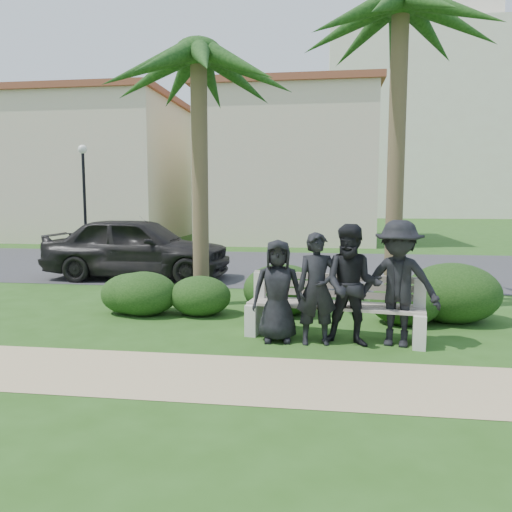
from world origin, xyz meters
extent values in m
plane|color=#254C15|center=(0.00, 0.00, 0.00)|extent=(160.00, 160.00, 0.00)
cube|color=tan|center=(0.00, -1.80, 0.00)|extent=(30.00, 1.60, 0.01)
cube|color=#2D2D30|center=(0.00, 8.00, 0.00)|extent=(160.00, 8.00, 0.01)
cube|color=beige|center=(-12.00, 18.00, 3.50)|extent=(10.00, 8.00, 7.00)
cube|color=brown|center=(-12.00, 18.00, 7.15)|extent=(10.40, 8.40, 0.30)
cube|color=beige|center=(-1.00, 18.00, 3.50)|extent=(8.00, 8.00, 7.00)
cube|color=brown|center=(-1.00, 18.00, 7.15)|extent=(8.40, 8.40, 0.30)
cube|color=beige|center=(14.00, 55.00, 10.00)|extent=(26.00, 18.00, 20.00)
cylinder|color=black|center=(-9.00, 12.00, 2.00)|extent=(0.12, 0.12, 4.00)
sphere|color=white|center=(-9.00, 12.00, 4.11)|extent=(0.36, 0.36, 0.36)
cube|color=gray|center=(0.99, 0.07, 0.50)|extent=(2.73, 1.00, 0.04)
cube|color=gray|center=(0.99, 0.33, 0.78)|extent=(2.65, 0.44, 0.31)
cube|color=beige|center=(-0.25, 0.07, 0.24)|extent=(0.27, 0.63, 0.49)
cube|color=beige|center=(2.24, 0.07, 0.24)|extent=(0.27, 0.63, 0.49)
imported|color=black|center=(0.16, -0.18, 0.77)|extent=(0.79, 0.56, 1.53)
imported|color=black|center=(0.74, -0.26, 0.82)|extent=(0.66, 0.49, 1.65)
imported|color=black|center=(1.24, -0.26, 0.89)|extent=(0.95, 0.79, 1.78)
imported|color=black|center=(1.90, -0.17, 0.92)|extent=(1.32, 0.96, 1.83)
ellipsoid|color=black|center=(-2.70, 1.27, 0.39)|extent=(1.19, 0.98, 0.78)
ellipsoid|color=black|center=(-2.46, 1.21, 0.41)|extent=(1.26, 1.04, 0.82)
ellipsoid|color=black|center=(-1.42, 1.31, 0.37)|extent=(1.14, 0.94, 0.74)
ellipsoid|color=black|center=(0.07, 1.63, 0.48)|extent=(1.46, 1.21, 0.95)
ellipsoid|color=black|center=(2.22, 1.16, 0.39)|extent=(1.19, 0.98, 0.78)
ellipsoid|color=black|center=(3.07, 1.46, 0.53)|extent=(1.62, 1.34, 1.06)
cylinder|color=brown|center=(-1.61, 2.18, 2.46)|extent=(0.32, 0.32, 4.91)
cylinder|color=brown|center=(2.14, 2.31, 2.85)|extent=(0.32, 0.32, 5.69)
imported|color=black|center=(-4.08, 5.13, 0.83)|extent=(4.89, 1.99, 1.66)
camera|label=1|loc=(0.85, -7.48, 2.15)|focal=35.00mm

